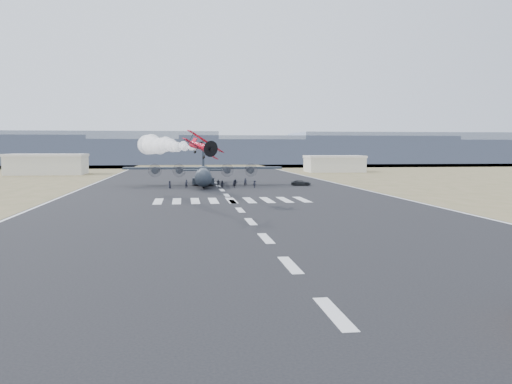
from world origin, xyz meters
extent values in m
plane|color=black|center=(0.00, 0.00, 0.00)|extent=(500.00, 500.00, 0.00)
cube|color=brown|center=(0.00, 230.00, 0.00)|extent=(500.00, 80.00, 0.00)
cube|color=slate|center=(-65.00, 260.00, 8.50)|extent=(150.00, 50.00, 17.00)
cube|color=slate|center=(0.00, 260.00, 6.50)|extent=(150.00, 50.00, 13.00)
cube|color=slate|center=(65.00, 260.00, 7.50)|extent=(150.00, 50.00, 15.00)
cube|color=slate|center=(130.00, 260.00, 8.50)|extent=(150.00, 50.00, 17.00)
cube|color=#B3B19F|center=(-52.00, 145.00, 3.00)|extent=(24.00, 14.00, 6.00)
cube|color=beige|center=(-52.00, 145.00, 6.30)|extent=(24.50, 14.50, 0.80)
cube|color=#B3B19F|center=(46.00, 150.00, 2.60)|extent=(20.00, 12.00, 5.20)
cube|color=beige|center=(46.00, 150.00, 5.50)|extent=(20.50, 12.50, 0.80)
cylinder|color=red|center=(-5.47, 36.58, 8.95)|extent=(2.19, 5.10, 0.91)
sphere|color=black|center=(-5.52, 36.78, 9.31)|extent=(0.71, 0.71, 0.71)
cylinder|color=black|center=(-4.84, 34.25, 8.95)|extent=(1.13, 0.85, 1.01)
cylinder|color=black|center=(-4.75, 33.91, 8.95)|extent=(2.15, 0.61, 2.22)
cube|color=red|center=(-5.36, 36.19, 8.60)|extent=(5.41, 2.36, 3.03)
cube|color=red|center=(-5.28, 35.90, 9.81)|extent=(5.58, 2.41, 3.13)
cube|color=red|center=(-6.07, 38.82, 9.46)|extent=(0.33, 0.90, 1.01)
cube|color=red|center=(-6.07, 38.82, 8.95)|extent=(2.13, 1.21, 0.08)
cylinder|color=black|center=(-6.04, 35.60, 7.74)|extent=(0.23, 0.46, 0.44)
cylinder|color=black|center=(-4.48, 36.01, 7.74)|extent=(0.23, 0.46, 0.44)
sphere|color=white|center=(-6.12, 39.02, 8.95)|extent=(0.71, 0.71, 0.71)
sphere|color=white|center=(-6.75, 41.35, 8.98)|extent=(0.94, 0.94, 0.94)
sphere|color=white|center=(-7.38, 43.69, 9.01)|extent=(1.17, 1.17, 1.17)
sphere|color=white|center=(-8.01, 46.02, 9.04)|extent=(1.40, 1.40, 1.40)
sphere|color=white|center=(-8.64, 48.36, 9.08)|extent=(1.63, 1.63, 1.63)
sphere|color=white|center=(-9.27, 50.69, 9.11)|extent=(1.86, 1.86, 1.86)
sphere|color=white|center=(-9.90, 53.03, 9.14)|extent=(2.09, 2.09, 2.09)
sphere|color=white|center=(-10.53, 55.37, 9.17)|extent=(2.32, 2.32, 2.32)
sphere|color=white|center=(-11.16, 57.70, 9.20)|extent=(2.55, 2.55, 2.55)
sphere|color=white|center=(-11.79, 60.04, 9.23)|extent=(2.78, 2.78, 2.78)
sphere|color=white|center=(-12.42, 62.37, 9.26)|extent=(3.01, 3.01, 3.01)
sphere|color=white|center=(-13.05, 64.71, 9.29)|extent=(3.24, 3.24, 3.24)
sphere|color=white|center=(-13.68, 67.04, 9.32)|extent=(3.47, 3.47, 3.47)
sphere|color=white|center=(-14.31, 69.38, 9.35)|extent=(3.70, 3.70, 3.70)
sphere|color=white|center=(-14.94, 71.71, 9.38)|extent=(3.93, 3.93, 3.93)
cylinder|color=black|center=(-3.28, 86.91, 2.35)|extent=(4.57, 25.43, 3.62)
sphere|color=black|center=(-3.75, 74.27, 2.35)|extent=(3.62, 3.62, 3.62)
cone|color=black|center=(-2.80, 99.56, 2.35)|extent=(3.82, 5.56, 3.62)
cube|color=black|center=(-3.31, 86.01, 4.07)|extent=(36.27, 5.16, 0.45)
cylinder|color=black|center=(-14.17, 85.97, 3.62)|extent=(1.76, 3.49, 1.63)
cylinder|color=#3F3F44|center=(-14.24, 84.16, 3.62)|extent=(3.07, 0.16, 3.07)
cylinder|color=black|center=(-8.75, 85.76, 3.62)|extent=(1.76, 3.49, 1.63)
cylinder|color=#3F3F44|center=(-8.82, 83.96, 3.62)|extent=(3.07, 0.16, 3.07)
cylinder|color=black|center=(2.09, 85.36, 3.62)|extent=(1.76, 3.49, 1.63)
cylinder|color=#3F3F44|center=(2.02, 83.55, 3.62)|extent=(3.07, 0.16, 3.07)
cylinder|color=black|center=(7.51, 85.15, 3.62)|extent=(1.76, 3.49, 1.63)
cylinder|color=#3F3F44|center=(7.44, 83.34, 3.62)|extent=(3.07, 0.16, 3.07)
cube|color=black|center=(-2.87, 97.75, 6.87)|extent=(0.70, 4.08, 7.23)
cube|color=black|center=(-2.85, 98.20, 3.07)|extent=(12.75, 3.19, 0.32)
cube|color=black|center=(-5.23, 87.89, 0.99)|extent=(1.29, 5.46, 1.45)
cylinder|color=black|center=(-5.23, 87.89, 0.50)|extent=(0.49, 1.01, 0.99)
cube|color=black|center=(-1.26, 87.74, 0.99)|extent=(1.29, 5.46, 1.45)
cylinder|color=black|center=(-1.26, 87.74, 0.50)|extent=(0.49, 1.01, 0.99)
cylinder|color=black|center=(-3.65, 76.98, 0.41)|extent=(0.39, 0.83, 0.81)
imported|color=black|center=(19.01, 82.80, 0.64)|extent=(4.98, 3.30, 1.27)
imported|color=black|center=(6.13, 83.03, 0.91)|extent=(0.72, 0.62, 1.81)
imported|color=black|center=(0.50, 77.60, 0.85)|extent=(0.82, 0.51, 1.69)
imported|color=black|center=(7.48, 77.08, 0.82)|extent=(0.99, 1.15, 1.64)
imported|color=black|center=(-0.19, 81.15, 0.84)|extent=(1.06, 0.68, 1.68)
imported|color=black|center=(-10.83, 78.46, 0.81)|extent=(0.52, 0.81, 1.62)
imported|color=black|center=(3.85, 83.10, 0.78)|extent=(1.35, 1.35, 1.56)
imported|color=black|center=(-7.26, 78.11, 0.93)|extent=(0.87, 0.82, 1.87)
imported|color=black|center=(3.16, 78.59, 0.80)|extent=(0.91, 0.77, 1.61)
camera|label=1|loc=(-7.85, -39.27, 8.79)|focal=38.00mm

